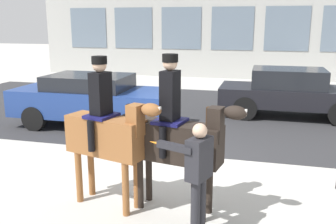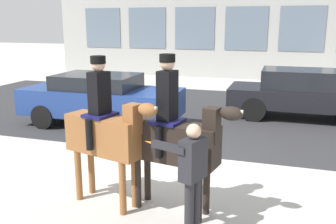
{
  "view_description": "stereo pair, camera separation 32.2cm",
  "coord_description": "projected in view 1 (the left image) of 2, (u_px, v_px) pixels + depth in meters",
  "views": [
    {
      "loc": [
        1.78,
        -7.43,
        2.96
      ],
      "look_at": [
        0.18,
        -1.25,
        1.43
      ],
      "focal_mm": 40.0,
      "sensor_mm": 36.0,
      "label": 1
    },
    {
      "loc": [
        2.09,
        -7.34,
        2.96
      ],
      "look_at": [
        0.18,
        -1.25,
        1.43
      ],
      "focal_mm": 40.0,
      "sensor_mm": 36.0,
      "label": 2
    }
  ],
  "objects": [
    {
      "name": "ground_plane",
      "position": [
        175.0,
        162.0,
        8.12
      ],
      "size": [
        80.0,
        80.0,
        0.0
      ],
      "primitive_type": "plane",
      "color": "#B2AFA8"
    },
    {
      "name": "road_surface",
      "position": [
        208.0,
        113.0,
        12.59
      ],
      "size": [
        21.84,
        8.5,
        0.01
      ],
      "color": "#2D2D30",
      "rests_on": "ground_plane"
    },
    {
      "name": "mounted_horse_lead",
      "position": [
        107.0,
        132.0,
        5.96
      ],
      "size": [
        1.75,
        0.77,
        2.46
      ],
      "rotation": [
        0.0,
        0.0,
        -0.26
      ],
      "color": "brown",
      "rests_on": "ground_plane"
    },
    {
      "name": "mounted_horse_companion",
      "position": [
        176.0,
        136.0,
        5.77
      ],
      "size": [
        1.93,
        0.7,
        2.51
      ],
      "rotation": [
        0.0,
        0.0,
        -0.18
      ],
      "color": "black",
      "rests_on": "ground_plane"
    },
    {
      "name": "pedestrian_bystander",
      "position": [
        198.0,
        172.0,
        5.08
      ],
      "size": [
        0.91,
        0.45,
        1.67
      ],
      "rotation": [
        0.0,
        0.0,
        2.79
      ],
      "color": "#232328",
      "rests_on": "ground_plane"
    },
    {
      "name": "street_car_near_lane",
      "position": [
        93.0,
        99.0,
        10.81
      ],
      "size": [
        4.6,
        1.91,
        1.5
      ],
      "color": "navy",
      "rests_on": "ground_plane"
    },
    {
      "name": "street_car_far_lane",
      "position": [
        290.0,
        92.0,
        11.92
      ],
      "size": [
        4.45,
        1.89,
        1.54
      ],
      "color": "black",
      "rests_on": "ground_plane"
    }
  ]
}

